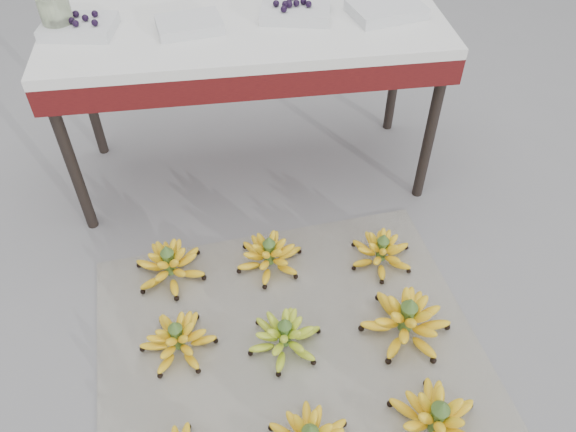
{
  "coord_description": "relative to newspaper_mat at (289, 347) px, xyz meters",
  "views": [
    {
      "loc": [
        -0.13,
        -0.95,
        1.64
      ],
      "look_at": [
        0.07,
        0.43,
        0.24
      ],
      "focal_mm": 35.0,
      "sensor_mm": 36.0,
      "label": 1
    }
  ],
  "objects": [
    {
      "name": "ground",
      "position": [
        -0.02,
        -0.05,
        -0.0
      ],
      "size": [
        60.0,
        60.0,
        0.0
      ],
      "primitive_type": "plane",
      "color": "slate",
      "rests_on": "ground"
    },
    {
      "name": "newspaper_mat",
      "position": [
        0.0,
        0.0,
        0.0
      ],
      "size": [
        1.35,
        1.17,
        0.01
      ],
      "primitive_type": "cube",
      "rotation": [
        0.0,
        0.0,
        0.1
      ],
      "color": "beige",
      "rests_on": "ground"
    },
    {
      "name": "bunch_front_right",
      "position": [
        0.38,
        -0.34,
        0.06
      ],
      "size": [
        0.31,
        0.31,
        0.17
      ],
      "rotation": [
        0.0,
        0.0,
        -0.1
      ],
      "color": "yellow",
      "rests_on": "newspaper_mat"
    },
    {
      "name": "bunch_mid_left",
      "position": [
        -0.36,
        0.05,
        0.05
      ],
      "size": [
        0.31,
        0.31,
        0.15
      ],
      "rotation": [
        0.0,
        0.0,
        -0.29
      ],
      "color": "yellow",
      "rests_on": "newspaper_mat"
    },
    {
      "name": "bunch_mid_center",
      "position": [
        -0.01,
        0.01,
        0.05
      ],
      "size": [
        0.27,
        0.27,
        0.15
      ],
      "rotation": [
        0.0,
        0.0,
        -0.12
      ],
      "color": "#7CB11F",
      "rests_on": "newspaper_mat"
    },
    {
      "name": "bunch_mid_right",
      "position": [
        0.39,
        0.01,
        0.06
      ],
      "size": [
        0.33,
        0.33,
        0.18
      ],
      "rotation": [
        0.0,
        0.0,
        -0.13
      ],
      "color": "yellow",
      "rests_on": "newspaper_mat"
    },
    {
      "name": "bunch_back_left",
      "position": [
        -0.39,
        0.37,
        0.06
      ],
      "size": [
        0.34,
        0.34,
        0.16
      ],
      "rotation": [
        0.0,
        0.0,
        -0.39
      ],
      "color": "yellow",
      "rests_on": "newspaper_mat"
    },
    {
      "name": "bunch_back_center",
      "position": [
        -0.02,
        0.37,
        0.05
      ],
      "size": [
        0.3,
        0.3,
        0.15
      ],
      "rotation": [
        0.0,
        0.0,
        -0.25
      ],
      "color": "yellow",
      "rests_on": "newspaper_mat"
    },
    {
      "name": "bunch_back_right",
      "position": [
        0.39,
        0.33,
        0.05
      ],
      "size": [
        0.28,
        0.28,
        0.15
      ],
      "rotation": [
        0.0,
        0.0,
        -0.18
      ],
      "color": "yellow",
      "rests_on": "newspaper_mat"
    },
    {
      "name": "vendor_table",
      "position": [
        -0.03,
        0.92,
        0.62
      ],
      "size": [
        1.46,
        0.58,
        0.7
      ],
      "color": "black",
      "rests_on": "ground"
    },
    {
      "name": "tray_far_left",
      "position": [
        -0.61,
        0.94,
        0.72
      ],
      "size": [
        0.27,
        0.22,
        0.06
      ],
      "color": "silver",
      "rests_on": "vendor_table"
    },
    {
      "name": "tray_left",
      "position": [
        -0.23,
        0.9,
        0.71
      ],
      "size": [
        0.25,
        0.2,
        0.04
      ],
      "color": "silver",
      "rests_on": "vendor_table"
    },
    {
      "name": "tray_right",
      "position": [
        0.15,
        0.95,
        0.72
      ],
      "size": [
        0.28,
        0.23,
        0.06
      ],
      "color": "silver",
      "rests_on": "vendor_table"
    },
    {
      "name": "tray_far_right",
      "position": [
        0.49,
        0.92,
        0.72
      ],
      "size": [
        0.29,
        0.24,
        0.04
      ],
      "color": "silver",
      "rests_on": "vendor_table"
    },
    {
      "name": "glass_jar",
      "position": [
        -0.68,
        0.94,
        0.76
      ],
      "size": [
        0.13,
        0.13,
        0.13
      ],
      "primitive_type": "cylinder",
      "rotation": [
        0.0,
        0.0,
        0.26
      ],
      "color": "beige",
      "rests_on": "vendor_table"
    }
  ]
}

